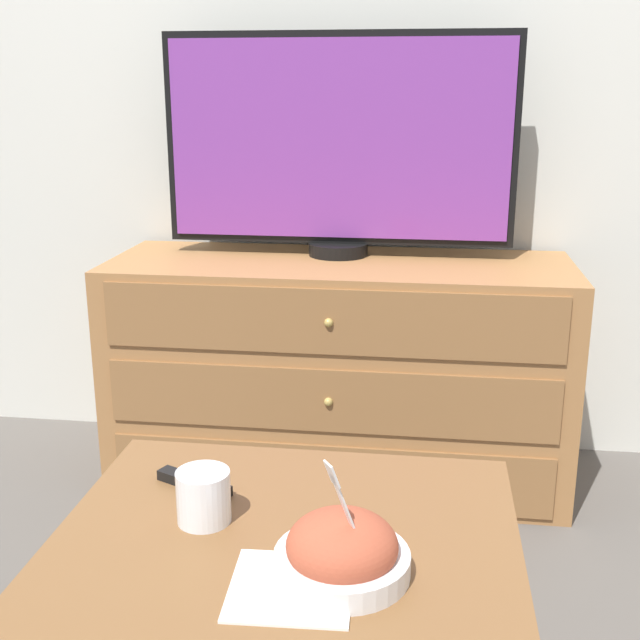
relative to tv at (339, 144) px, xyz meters
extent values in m
plane|color=#56514C|center=(-0.04, 0.18, -1.00)|extent=(12.00, 12.00, 0.00)
cube|color=silver|center=(-0.04, 0.21, 0.30)|extent=(12.00, 0.05, 2.60)
cube|color=#9E6B3D|center=(0.01, -0.09, -0.66)|extent=(1.34, 0.48, 0.67)
cube|color=brown|center=(0.01, -0.34, -0.89)|extent=(1.24, 0.01, 0.18)
sphere|color=tan|center=(0.01, -0.34, -0.89)|extent=(0.02, 0.02, 0.02)
cube|color=brown|center=(0.01, -0.34, -0.66)|extent=(1.24, 0.01, 0.18)
sphere|color=tan|center=(0.01, -0.34, -0.66)|extent=(0.02, 0.02, 0.02)
cube|color=brown|center=(0.01, -0.34, -0.44)|extent=(1.24, 0.01, 0.18)
sphere|color=tan|center=(0.01, -0.34, -0.44)|extent=(0.02, 0.02, 0.02)
cylinder|color=black|center=(0.00, 0.00, -0.31)|extent=(0.18, 0.18, 0.04)
cube|color=black|center=(0.00, 0.00, 0.01)|extent=(1.02, 0.04, 0.60)
cube|color=#7A3893|center=(0.00, -0.02, 0.01)|extent=(0.98, 0.01, 0.56)
cube|color=brown|center=(0.06, -1.27, -0.52)|extent=(0.72, 0.59, 0.02)
cylinder|color=brown|center=(-0.26, -1.01, -0.76)|extent=(0.04, 0.04, 0.47)
cylinder|color=brown|center=(0.39, -1.01, -0.76)|extent=(0.04, 0.04, 0.47)
cylinder|color=silver|center=(0.16, -1.37, -0.49)|extent=(0.19, 0.19, 0.03)
ellipsoid|color=#AD4C33|center=(0.16, -1.37, -0.46)|extent=(0.16, 0.16, 0.09)
cube|color=white|center=(0.17, -1.39, -0.41)|extent=(0.06, 0.04, 0.15)
cube|color=white|center=(0.15, -1.40, -0.33)|extent=(0.03, 0.03, 0.03)
cylinder|color=#9E6638|center=(-0.07, -1.25, -0.48)|extent=(0.08, 0.08, 0.05)
cylinder|color=white|center=(-0.07, -1.25, -0.46)|extent=(0.09, 0.09, 0.09)
cube|color=white|center=(0.09, -1.41, -0.50)|extent=(0.18, 0.18, 0.00)
cube|color=black|center=(-0.12, -1.15, -0.50)|extent=(0.15, 0.09, 0.02)
camera|label=1|loc=(0.26, -2.35, 0.16)|focal=45.00mm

